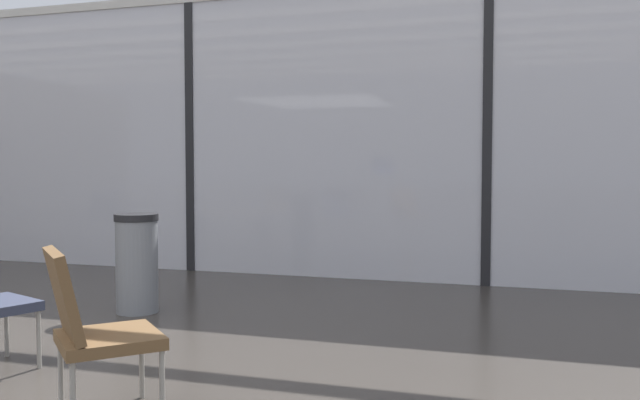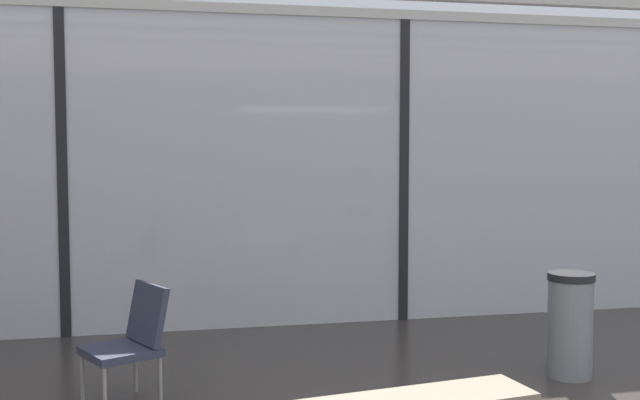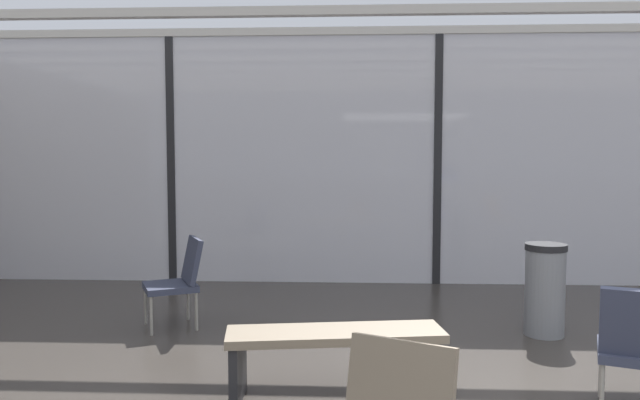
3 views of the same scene
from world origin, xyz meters
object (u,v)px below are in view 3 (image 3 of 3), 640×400
(parked_airplane, at_px, (446,135))
(lounge_chair_1, at_px, (640,343))
(waiting_bench, at_px, (335,345))
(trash_bin, at_px, (545,289))
(lounge_chair_3, at_px, (179,277))

(parked_airplane, relative_size, lounge_chair_1, 14.23)
(lounge_chair_1, height_order, waiting_bench, lounge_chair_1)
(trash_bin, bearing_deg, waiting_bench, -141.28)
(lounge_chair_3, distance_m, trash_bin, 3.49)
(lounge_chair_1, relative_size, lounge_chair_3, 1.00)
(waiting_bench, bearing_deg, lounge_chair_3, 125.20)
(lounge_chair_3, bearing_deg, lounge_chair_1, 35.22)
(trash_bin, bearing_deg, lounge_chair_3, 178.08)
(lounge_chair_1, xyz_separation_m, waiting_bench, (-1.93, 0.27, -0.13))
(lounge_chair_1, relative_size, trash_bin, 1.01)
(parked_airplane, distance_m, lounge_chair_3, 8.98)
(lounge_chair_1, distance_m, waiting_bench, 1.95)
(lounge_chair_1, distance_m, lounge_chair_3, 3.99)
(parked_airplane, distance_m, trash_bin, 8.26)
(waiting_bench, xyz_separation_m, trash_bin, (1.92, 1.54, 0.07))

